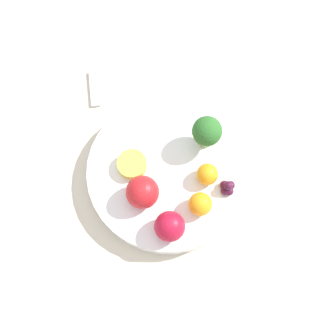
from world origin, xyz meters
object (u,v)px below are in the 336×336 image
Objects in this scene: apple_green at (142,192)px; grape_cluster at (227,188)px; bowl at (168,173)px; spoon at (95,88)px; apple_red at (170,226)px; orange_front at (201,203)px; orange_back at (207,174)px; small_cup at (132,165)px; broccoli at (208,133)px.

grape_cluster is at bearing -123.91° from apple_green.
bowl reaches higher than spoon.
apple_red is 1.28× the size of orange_front.
grape_cluster is (-0.04, -0.01, -0.01)m from orange_back.
apple_green is 0.06m from small_cup.
orange_back is at bearing 19.48° from grape_cluster.
orange_front is at bearing 134.86° from broccoli.
apple_red is 0.30m from spoon.
orange_front is at bearing 128.18° from orange_back.
grape_cluster is (-0.07, -0.11, -0.02)m from apple_green.
orange_front is (-0.00, -0.06, -0.01)m from apple_red.
spoon is (0.22, -0.06, -0.06)m from apple_green.
orange_back is 0.04m from grape_cluster.
orange_back reaches higher than bowl.
small_cup is at bearing 36.65° from grape_cluster.
spoon is (0.29, 0.05, -0.04)m from grape_cluster.
orange_back is 0.51× the size of spoon.
bowl is 0.10m from apple_red.
spoon is at bearing 10.09° from grape_cluster.
small_cup is at bearing 41.87° from orange_back.
broccoli is 1.44× the size of apple_red.
apple_red is at bearing 171.23° from small_cup.
broccoli is 1.98× the size of orange_back.
small_cup is (0.04, 0.04, 0.03)m from bowl.
orange_back is at bearing -171.25° from spoon.
orange_back is (-0.05, -0.04, 0.03)m from bowl.
orange_back is (-0.04, -0.10, -0.01)m from apple_green.
small_cup is at bearing 19.64° from orange_front.
bowl is at bearing 1.50° from orange_front.
apple_red is 1.76× the size of grape_cluster.
orange_front is at bearing -138.88° from apple_green.
apple_green reaches higher than orange_front.
grape_cluster is 0.40× the size of spoon.
small_cup is at bearing 166.12° from spoon.
broccoli is at bearing -159.70° from spoon.
apple_red reaches higher than grape_cluster.
orange_front is at bearing -91.88° from apple_red.
small_cup is 0.70× the size of spoon.
grape_cluster is at bearing -93.77° from apple_red.
broccoli is 1.44× the size of small_cup.
apple_red is (-0.07, 0.14, -0.02)m from broccoli.
broccoli is 0.11m from orange_front.
orange_back is at bearing -138.13° from small_cup.
apple_red is 0.91× the size of apple_green.
orange_back is (0.03, -0.10, -0.01)m from apple_red.
orange_back is 0.26m from spoon.
bowl is at bearing -37.54° from apple_red.
broccoli is (-0.00, -0.08, 0.06)m from bowl.
spoon is (0.21, 0.08, -0.07)m from broccoli.
orange_back is (0.03, -0.04, -0.00)m from orange_front.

